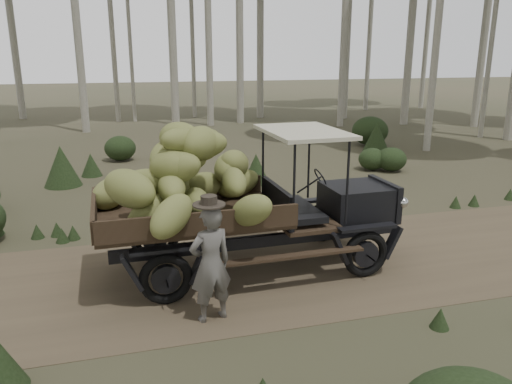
% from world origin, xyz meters
% --- Properties ---
extents(ground, '(120.00, 120.00, 0.00)m').
position_xyz_m(ground, '(0.00, 0.00, 0.00)').
color(ground, '#473D2B').
rests_on(ground, ground).
extents(dirt_track, '(70.00, 4.00, 0.01)m').
position_xyz_m(dirt_track, '(0.00, 0.00, 0.00)').
color(dirt_track, brown).
rests_on(dirt_track, ground).
extents(banana_truck, '(5.53, 2.73, 2.70)m').
position_xyz_m(banana_truck, '(-2.79, 0.10, 1.60)').
color(banana_truck, black).
rests_on(banana_truck, ground).
extents(farmer, '(0.70, 0.55, 1.83)m').
position_xyz_m(farmer, '(-3.12, -1.43, 0.87)').
color(farmer, '#585551').
rests_on(farmer, ground).
extents(undergrowth, '(22.18, 23.25, 1.34)m').
position_xyz_m(undergrowth, '(-3.67, -0.49, 0.52)').
color(undergrowth, '#233319').
rests_on(undergrowth, ground).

